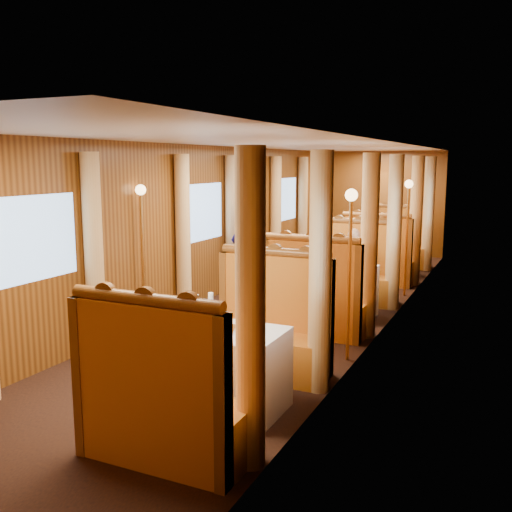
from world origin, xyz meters
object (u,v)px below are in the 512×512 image
Objects in this scene: steward at (245,248)px; table_far at (388,256)px; teapot_right at (221,327)px; passenger at (353,258)px; banquette_mid_fwd at (315,304)px; teapot_back at (223,319)px; teapot_left at (199,323)px; banquette_mid_aft at (356,276)px; tea_tray at (216,328)px; banquette_far_fwd at (377,261)px; fruit_plate at (251,335)px; rose_vase_mid at (341,254)px; banquette_near_fwd at (161,408)px; table_mid at (338,291)px; table_near at (225,370)px; banquette_near_aft at (269,334)px; banquette_far_aft at (398,247)px; rose_vase_far at (391,228)px.

table_far is at bearing 150.28° from steward.
teapot_right is 0.19× the size of passenger.
banquette_mid_fwd reaches higher than teapot_back.
teapot_left is at bearing -91.63° from table_far.
tea_tray is at bearing -90.95° from banquette_mid_aft.
tea_tray is (-0.08, -2.50, 0.33)m from banquette_mid_fwd.
banquette_far_fwd is 5.72× the size of fruit_plate.
rose_vase_mid is at bearing -89.24° from banquette_far_fwd.
banquette_mid_aft is at bearing -90.00° from banquette_far_fwd.
banquette_mid_fwd is at bearing 90.00° from banquette_near_fwd.
teapot_left reaches higher than table_mid.
table_mid is 0.61× the size of steward.
passenger is at bearing 90.00° from table_mid.
table_far is 0.78× the size of banquette_far_fwd.
rose_vase_mid is at bearing 89.47° from table_near.
banquette_far_aft is at bearing 90.00° from banquette_near_aft.
rose_vase_far is (0.22, 7.14, 0.11)m from teapot_left.
banquette_near_fwd is 5.18m from steward.
table_far is 7.02m from tea_tray.
banquette_near_aft is 3.72× the size of rose_vase_far.
banquette_far_fwd is 7.90× the size of teapot_left.
banquette_far_aft is at bearing 111.04° from teapot_back.
banquette_near_fwd reaches higher than rose_vase_far.
teapot_back is (-0.06, -7.94, 0.40)m from banquette_far_aft.
passenger is (-0.02, 4.39, -0.07)m from teapot_right.
passenger is (0.20, 4.39, -0.08)m from teapot_left.
banquette_mid_aft is at bearing 109.55° from steward.
teapot_right is at bearing -89.99° from rose_vase_far.
fruit_plate is at bearing -87.14° from banquette_far_fwd.
passenger is (-0.00, -0.23, 0.32)m from banquette_mid_aft.
banquette_near_fwd is 9.10× the size of teapot_right.
table_far is 3.09× the size of tea_tray.
banquette_near_fwd and banquette_mid_aft have the same top height.
teapot_right is 0.41× the size of rose_vase_far.
banquette_far_aft is at bearing 90.00° from banquette_mid_fwd.
teapot_back is at bearing 44.72° from teapot_left.
rose_vase_mid is at bearing -89.46° from table_far.
banquette_far_fwd is at bearing 90.00° from table_near.
table_far is at bearing 90.54° from rose_vase_mid.
banquette_near_aft is 3.34m from steward.
banquette_near_fwd is 1.01m from teapot_left.
banquette_far_aft reaches higher than tea_tray.
teapot_back is 4.12m from steward.
table_far is at bearing 92.46° from fruit_plate.
rose_vase_mid reaches higher than fruit_plate.
banquette_mid_fwd is at bearing 90.00° from banquette_near_aft.
table_near and table_far have the same top height.
table_near is 0.39m from tea_tray.
banquette_far_aft is at bearing 102.46° from teapot_right.
passenger is (-0.00, 5.30, 0.32)m from banquette_near_fwd.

